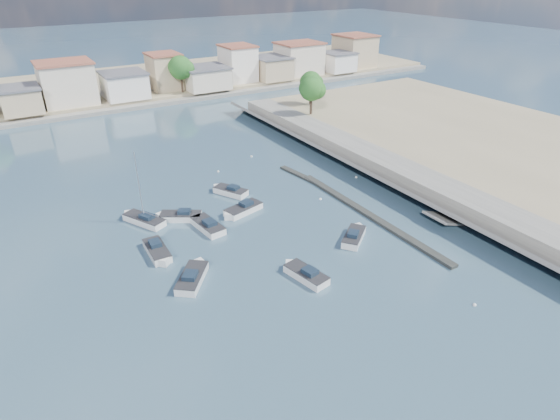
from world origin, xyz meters
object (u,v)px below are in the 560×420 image
motorboat_b (193,277)px  motorboat_g (158,252)px  motorboat_f (229,191)px  motorboat_a (304,274)px  motorboat_d (242,210)px  motorboat_h (354,236)px  motorboat_e (207,225)px  sailboat (143,219)px  motorboat_c (179,217)px

motorboat_b → motorboat_g: (-1.50, 5.92, 0.00)m
motorboat_f → motorboat_g: same height
motorboat_a → motorboat_d: (0.86, 14.86, -0.00)m
motorboat_h → motorboat_e: bearing=140.4°
motorboat_g → motorboat_h: 21.03m
motorboat_a → sailboat: 21.28m
motorboat_e → motorboat_g: size_ratio=1.05×
motorboat_b → motorboat_d: bearing=43.7°
motorboat_f → motorboat_a: bearing=-95.3°
motorboat_d → motorboat_e: same height
motorboat_b → motorboat_f: (11.21, 15.37, 0.00)m
motorboat_d → motorboat_g: 12.27m
motorboat_a → motorboat_e: 14.33m
motorboat_f → motorboat_e: bearing=-132.0°
motorboat_c → motorboat_g: 7.70m
motorboat_d → motorboat_h: same height
motorboat_d → motorboat_e: size_ratio=0.98×
motorboat_d → sailboat: sailboat is taller
motorboat_f → motorboat_d: bearing=-100.4°
motorboat_c → motorboat_f: size_ratio=1.03×
motorboat_e → motorboat_g: 7.06m
motorboat_d → motorboat_h: 14.15m
motorboat_c → motorboat_g: same height
motorboat_b → motorboat_e: bearing=59.3°
motorboat_f → sailboat: bearing=-171.5°
motorboat_d → motorboat_h: (7.76, -11.83, 0.00)m
sailboat → motorboat_b: bearing=-86.7°
motorboat_d → motorboat_c: bearing=161.3°
motorboat_b → motorboat_d: size_ratio=0.92×
motorboat_b → motorboat_f: same height
motorboat_c → motorboat_e: bearing=-60.9°
motorboat_a → motorboat_e: size_ratio=0.93×
motorboat_c → motorboat_h: same height
motorboat_b → motorboat_h: (17.93, -2.12, 0.00)m
motorboat_b → motorboat_h: 18.06m
motorboat_c → motorboat_b: bearing=-104.2°
motorboat_b → motorboat_g: size_ratio=0.94×
motorboat_f → motorboat_h: size_ratio=1.06×
motorboat_b → motorboat_g: bearing=104.2°
motorboat_b → motorboat_a: bearing=-28.9°
motorboat_h → motorboat_c: bearing=136.2°
motorboat_a → motorboat_g: bearing=134.3°
sailboat → motorboat_a: bearing=-61.7°
motorboat_a → motorboat_c: size_ratio=1.04×
motorboat_a → motorboat_b: bearing=151.1°
motorboat_b → sailboat: bearing=93.3°
motorboat_h → sailboat: size_ratio=0.51×
motorboat_f → sailboat: sailboat is taller
motorboat_c → motorboat_h: size_ratio=1.10×
motorboat_a → motorboat_d: bearing=86.7°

